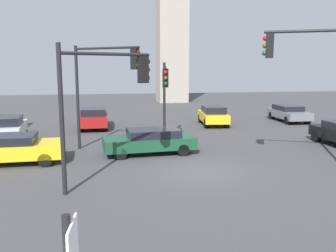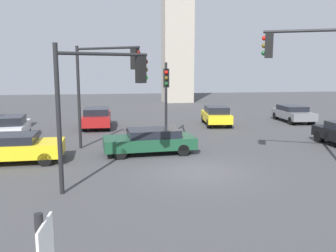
{
  "view_description": "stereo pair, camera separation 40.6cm",
  "coord_description": "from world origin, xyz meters",
  "px_view_note": "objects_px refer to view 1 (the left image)",
  "views": [
    {
      "loc": [
        -3.94,
        -14.33,
        4.34
      ],
      "look_at": [
        -0.82,
        2.96,
        1.5
      ],
      "focal_mm": 38.68,
      "sensor_mm": 36.0,
      "label": 1
    },
    {
      "loc": [
        -3.54,
        -14.39,
        4.34
      ],
      "look_at": [
        -0.82,
        2.96,
        1.5
      ],
      "focal_mm": 38.68,
      "sensor_mm": 36.0,
      "label": 2
    }
  ],
  "objects_px": {
    "car_2": "(7,127)",
    "car_1": "(289,113)",
    "traffic_light_2": "(104,75)",
    "car_0": "(11,148)",
    "car_6": "(150,140)",
    "car_5": "(213,115)",
    "traffic_light_0": "(105,88)",
    "traffic_light_3": "(315,69)",
    "car_3": "(94,117)",
    "traffic_light_1": "(165,87)"
  },
  "relations": [
    {
      "from": "car_1",
      "to": "car_3",
      "type": "relative_size",
      "value": 0.99
    },
    {
      "from": "traffic_light_1",
      "to": "car_5",
      "type": "xyz_separation_m",
      "value": [
        4.71,
        5.8,
        -2.48
      ]
    },
    {
      "from": "traffic_light_0",
      "to": "traffic_light_2",
      "type": "height_order",
      "value": "traffic_light_2"
    },
    {
      "from": "traffic_light_3",
      "to": "car_6",
      "type": "xyz_separation_m",
      "value": [
        -6.14,
        4.48,
        -3.6
      ]
    },
    {
      "from": "car_1",
      "to": "traffic_light_3",
      "type": "bearing_deg",
      "value": -23.15
    },
    {
      "from": "traffic_light_0",
      "to": "car_0",
      "type": "distance_m",
      "value": 6.56
    },
    {
      "from": "car_1",
      "to": "car_2",
      "type": "height_order",
      "value": "car_2"
    },
    {
      "from": "traffic_light_3",
      "to": "car_1",
      "type": "height_order",
      "value": "traffic_light_3"
    },
    {
      "from": "traffic_light_2",
      "to": "car_0",
      "type": "height_order",
      "value": "traffic_light_2"
    },
    {
      "from": "traffic_light_0",
      "to": "traffic_light_1",
      "type": "relative_size",
      "value": 1.11
    },
    {
      "from": "traffic_light_2",
      "to": "car_5",
      "type": "xyz_separation_m",
      "value": [
        8.13,
        7.52,
        -3.19
      ]
    },
    {
      "from": "traffic_light_1",
      "to": "car_2",
      "type": "distance_m",
      "value": 9.87
    },
    {
      "from": "traffic_light_3",
      "to": "car_5",
      "type": "relative_size",
      "value": 1.42
    },
    {
      "from": "traffic_light_2",
      "to": "traffic_light_0",
      "type": "bearing_deg",
      "value": -53.92
    },
    {
      "from": "traffic_light_2",
      "to": "car_2",
      "type": "distance_m",
      "value": 7.85
    },
    {
      "from": "car_2",
      "to": "traffic_light_1",
      "type": "bearing_deg",
      "value": -109.7
    },
    {
      "from": "traffic_light_3",
      "to": "car_1",
      "type": "xyz_separation_m",
      "value": [
        6.44,
        13.63,
        -3.58
      ]
    },
    {
      "from": "traffic_light_1",
      "to": "car_6",
      "type": "relative_size",
      "value": 0.99
    },
    {
      "from": "traffic_light_3",
      "to": "car_5",
      "type": "height_order",
      "value": "traffic_light_3"
    },
    {
      "from": "traffic_light_1",
      "to": "car_3",
      "type": "height_order",
      "value": "traffic_light_1"
    },
    {
      "from": "traffic_light_0",
      "to": "car_1",
      "type": "relative_size",
      "value": 1.17
    },
    {
      "from": "car_0",
      "to": "car_3",
      "type": "xyz_separation_m",
      "value": [
        3.52,
        9.33,
        0.07
      ]
    },
    {
      "from": "car_2",
      "to": "car_1",
      "type": "bearing_deg",
      "value": -83.34
    },
    {
      "from": "car_0",
      "to": "car_1",
      "type": "relative_size",
      "value": 1.04
    },
    {
      "from": "car_2",
      "to": "car_6",
      "type": "relative_size",
      "value": 0.91
    },
    {
      "from": "traffic_light_0",
      "to": "car_2",
      "type": "bearing_deg",
      "value": 97.22
    },
    {
      "from": "car_0",
      "to": "car_6",
      "type": "relative_size",
      "value": 0.97
    },
    {
      "from": "traffic_light_0",
      "to": "car_5",
      "type": "distance_m",
      "value": 15.74
    },
    {
      "from": "car_5",
      "to": "car_0",
      "type": "bearing_deg",
      "value": 132.78
    },
    {
      "from": "traffic_light_2",
      "to": "car_2",
      "type": "bearing_deg",
      "value": -179.58
    },
    {
      "from": "traffic_light_2",
      "to": "car_6",
      "type": "xyz_separation_m",
      "value": [
        2.21,
        -0.8,
        -3.29
      ]
    },
    {
      "from": "car_1",
      "to": "car_2",
      "type": "bearing_deg",
      "value": -76.45
    },
    {
      "from": "traffic_light_2",
      "to": "car_1",
      "type": "relative_size",
      "value": 1.24
    },
    {
      "from": "traffic_light_0",
      "to": "traffic_light_1",
      "type": "distance_m",
      "value": 8.13
    },
    {
      "from": "traffic_light_0",
      "to": "car_0",
      "type": "height_order",
      "value": "traffic_light_0"
    },
    {
      "from": "traffic_light_3",
      "to": "car_0",
      "type": "xyz_separation_m",
      "value": [
        -12.64,
        3.68,
        -3.57
      ]
    },
    {
      "from": "traffic_light_3",
      "to": "car_2",
      "type": "distance_m",
      "value": 17.41
    },
    {
      "from": "car_5",
      "to": "car_6",
      "type": "height_order",
      "value": "car_5"
    },
    {
      "from": "car_3",
      "to": "car_6",
      "type": "height_order",
      "value": "car_3"
    },
    {
      "from": "traffic_light_1",
      "to": "car_2",
      "type": "xyz_separation_m",
      "value": [
        -9.23,
        2.47,
        -2.48
      ]
    },
    {
      "from": "traffic_light_0",
      "to": "traffic_light_1",
      "type": "bearing_deg",
      "value": 41.7
    },
    {
      "from": "traffic_light_3",
      "to": "car_3",
      "type": "distance_m",
      "value": 16.27
    },
    {
      "from": "car_2",
      "to": "car_3",
      "type": "distance_m",
      "value": 6.17
    },
    {
      "from": "traffic_light_0",
      "to": "traffic_light_3",
      "type": "relative_size",
      "value": 0.86
    },
    {
      "from": "car_2",
      "to": "car_5",
      "type": "bearing_deg",
      "value": -81.32
    },
    {
      "from": "traffic_light_3",
      "to": "car_6",
      "type": "relative_size",
      "value": 1.27
    },
    {
      "from": "traffic_light_0",
      "to": "car_2",
      "type": "distance_m",
      "value": 11.77
    },
    {
      "from": "traffic_light_0",
      "to": "car_5",
      "type": "relative_size",
      "value": 1.22
    },
    {
      "from": "traffic_light_3",
      "to": "traffic_light_1",
      "type": "bearing_deg",
      "value": -28.78
    },
    {
      "from": "traffic_light_2",
      "to": "car_0",
      "type": "bearing_deg",
      "value": -123.34
    }
  ]
}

